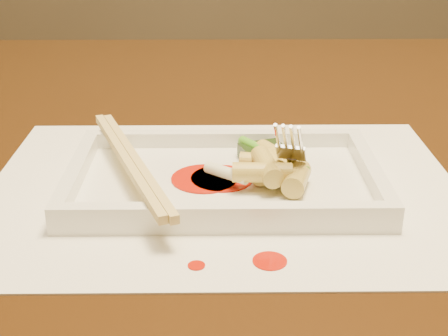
{
  "coord_description": "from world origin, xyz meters",
  "views": [
    {
      "loc": [
        -0.1,
        -0.59,
        0.99
      ],
      "look_at": [
        -0.09,
        -0.11,
        0.77
      ],
      "focal_mm": 50.0,
      "sensor_mm": 36.0,
      "label": 1
    }
  ],
  "objects_px": {
    "chopstick_a": "(126,160)",
    "table": "(310,226)",
    "fork": "(309,88)",
    "plate_base": "(224,183)",
    "placemat": "(224,188)"
  },
  "relations": [
    {
      "from": "chopstick_a",
      "to": "table",
      "type": "bearing_deg",
      "value": 32.16
    },
    {
      "from": "table",
      "to": "fork",
      "type": "bearing_deg",
      "value": -104.86
    },
    {
      "from": "plate_base",
      "to": "chopstick_a",
      "type": "distance_m",
      "value": 0.08
    },
    {
      "from": "chopstick_a",
      "to": "fork",
      "type": "bearing_deg",
      "value": 6.75
    },
    {
      "from": "plate_base",
      "to": "fork",
      "type": "bearing_deg",
      "value": 14.42
    },
    {
      "from": "table",
      "to": "fork",
      "type": "xyz_separation_m",
      "value": [
        -0.02,
        -0.09,
        0.18
      ]
    },
    {
      "from": "placemat",
      "to": "chopstick_a",
      "type": "xyz_separation_m",
      "value": [
        -0.08,
        0.0,
        0.03
      ]
    },
    {
      "from": "table",
      "to": "chopstick_a",
      "type": "relative_size",
      "value": 6.37
    },
    {
      "from": "placemat",
      "to": "plate_base",
      "type": "distance_m",
      "value": 0.0
    },
    {
      "from": "chopstick_a",
      "to": "fork",
      "type": "height_order",
      "value": "fork"
    },
    {
      "from": "table",
      "to": "placemat",
      "type": "height_order",
      "value": "placemat"
    },
    {
      "from": "plate_base",
      "to": "table",
      "type": "bearing_deg",
      "value": 49.56
    },
    {
      "from": "plate_base",
      "to": "fork",
      "type": "relative_size",
      "value": 1.86
    },
    {
      "from": "table",
      "to": "placemat",
      "type": "relative_size",
      "value": 3.5
    },
    {
      "from": "placemat",
      "to": "plate_base",
      "type": "bearing_deg",
      "value": -90.0
    }
  ]
}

